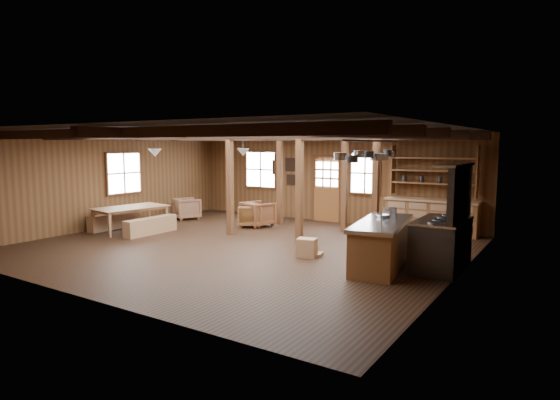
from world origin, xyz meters
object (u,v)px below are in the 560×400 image
(armchair_c, at_px, (187,209))
(armchair_b, at_px, (258,214))
(dining_table, at_px, (132,219))
(armchair_a, at_px, (251,216))
(commercial_range, at_px, (444,236))
(kitchen_island, at_px, (381,244))

(armchair_c, bearing_deg, armchair_b, -150.27)
(armchair_b, bearing_deg, dining_table, 63.85)
(dining_table, bearing_deg, armchair_c, 13.77)
(armchair_b, xyz_separation_m, armchair_c, (-2.80, -0.14, -0.03))
(dining_table, height_order, armchair_a, dining_table)
(commercial_range, relative_size, dining_table, 1.06)
(dining_table, bearing_deg, kitchen_island, -80.31)
(kitchen_island, relative_size, armchair_c, 3.36)
(commercial_range, bearing_deg, armchair_a, 162.91)
(kitchen_island, bearing_deg, armchair_a, 145.71)
(kitchen_island, distance_m, armchair_c, 8.01)
(kitchen_island, height_order, armchair_c, kitchen_island)
(armchair_a, distance_m, armchair_c, 2.67)
(commercial_range, bearing_deg, armchair_b, 161.09)
(dining_table, xyz_separation_m, armchair_c, (-0.22, 2.48, 0.00))
(kitchen_island, bearing_deg, armchair_b, 143.52)
(kitchen_island, bearing_deg, commercial_range, 13.22)
(commercial_range, xyz_separation_m, dining_table, (-8.54, -0.58, -0.32))
(armchair_a, relative_size, armchair_b, 0.87)
(kitchen_island, distance_m, commercial_range, 1.21)
(dining_table, bearing_deg, commercial_range, -77.36)
(dining_table, xyz_separation_m, armchair_a, (2.46, 2.45, -0.02))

